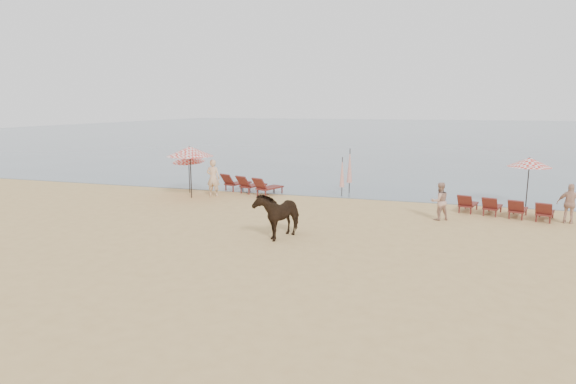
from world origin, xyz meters
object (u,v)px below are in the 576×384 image
(lounger_cluster_right, at_px, (504,207))
(umbrella_closed_right, at_px, (350,166))
(beachgoer_right_a, at_px, (440,201))
(umbrella_open_left_a, at_px, (190,151))
(beachgoer_left, at_px, (213,178))
(cow, at_px, (278,214))
(umbrella_open_left_b, at_px, (189,158))
(umbrella_closed_left, at_px, (342,172))
(lounger_cluster_left, at_px, (250,184))
(umbrella_open_right, at_px, (530,162))
(beachgoer_right_b, at_px, (570,204))

(lounger_cluster_right, xyz_separation_m, umbrella_closed_right, (-7.04, 3.37, 1.05))
(umbrella_closed_right, relative_size, beachgoer_right_a, 1.55)
(umbrella_open_left_a, relative_size, umbrella_closed_right, 1.10)
(umbrella_closed_right, xyz_separation_m, beachgoer_right_a, (4.48, -4.78, -0.68))
(beachgoer_left, relative_size, beachgoer_right_a, 1.23)
(lounger_cluster_right, distance_m, cow, 9.73)
(umbrella_closed_right, bearing_deg, beachgoer_right_a, -46.86)
(umbrella_open_left_b, xyz_separation_m, umbrella_closed_left, (7.79, 1.39, -0.60))
(lounger_cluster_left, distance_m, umbrella_open_left_a, 3.64)
(lounger_cluster_right, relative_size, beachgoer_right_a, 2.51)
(umbrella_closed_right, height_order, beachgoer_right_a, umbrella_closed_right)
(umbrella_closed_left, relative_size, beachgoer_right_a, 1.31)
(umbrella_open_left_a, bearing_deg, umbrella_open_right, 11.48)
(lounger_cluster_right, height_order, umbrella_closed_left, umbrella_closed_left)
(lounger_cluster_left, distance_m, beachgoer_left, 2.08)
(umbrella_closed_left, xyz_separation_m, beachgoer_right_a, (4.68, -3.81, -0.47))
(beachgoer_right_a, bearing_deg, cow, 10.85)
(lounger_cluster_right, relative_size, cow, 1.98)
(lounger_cluster_right, distance_m, beachgoer_right_b, 2.33)
(umbrella_open_right, xyz_separation_m, beachgoer_right_b, (1.07, -2.84, -1.25))
(umbrella_closed_right, bearing_deg, beachgoer_left, -155.76)
(beachgoer_right_a, bearing_deg, umbrella_closed_left, -67.04)
(umbrella_open_left_a, distance_m, umbrella_open_right, 15.63)
(umbrella_open_left_b, height_order, cow, umbrella_open_left_b)
(umbrella_open_left_a, height_order, beachgoer_right_b, umbrella_open_left_a)
(lounger_cluster_right, bearing_deg, umbrella_open_right, 79.38)
(umbrella_open_left_b, xyz_separation_m, umbrella_open_right, (16.19, 1.31, 0.20))
(umbrella_open_right, bearing_deg, umbrella_open_left_a, -163.27)
(lounger_cluster_right, relative_size, umbrella_closed_right, 1.62)
(umbrella_open_left_b, xyz_separation_m, beachgoer_right_b, (17.27, -1.53, -1.05))
(umbrella_open_left_a, bearing_deg, cow, -38.49)
(umbrella_closed_left, xyz_separation_m, umbrella_closed_right, (0.20, 0.97, 0.21))
(beachgoer_right_a, bearing_deg, beachgoer_left, -37.93)
(umbrella_closed_right, height_order, cow, umbrella_closed_right)
(lounger_cluster_left, relative_size, umbrella_open_left_a, 1.32)
(umbrella_open_right, relative_size, beachgoer_left, 1.21)
(umbrella_closed_left, bearing_deg, umbrella_open_left_b, -169.90)
(lounger_cluster_left, bearing_deg, umbrella_open_right, 22.99)
(umbrella_open_left_b, bearing_deg, beachgoer_right_a, -8.24)
(umbrella_closed_left, distance_m, umbrella_closed_right, 1.02)
(beachgoer_right_a, bearing_deg, beachgoer_right_b, 162.62)
(umbrella_open_right, relative_size, beachgoer_right_b, 1.45)
(cow, bearing_deg, beachgoer_right_b, 43.35)
(umbrella_open_left_b, relative_size, beachgoer_right_b, 1.36)
(beachgoer_left, bearing_deg, beachgoer_right_b, 169.65)
(beachgoer_left, distance_m, beachgoer_right_b, 15.68)
(lounger_cluster_left, height_order, umbrella_open_right, umbrella_open_right)
(lounger_cluster_left, bearing_deg, umbrella_open_left_b, -141.05)
(umbrella_open_left_a, distance_m, umbrella_closed_right, 8.10)
(umbrella_open_left_a, bearing_deg, beachgoer_right_a, -3.69)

